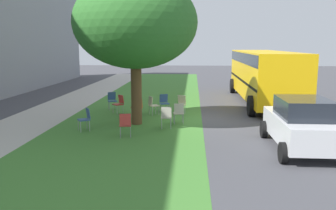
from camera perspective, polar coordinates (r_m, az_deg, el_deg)
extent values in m
plane|color=#424247|center=(15.78, 6.14, -2.40)|extent=(80.00, 80.00, 0.00)
cube|color=#3D752D|center=(15.98, -5.41, -2.23)|extent=(48.00, 6.00, 0.01)
cube|color=#ADA89E|center=(17.24, -20.01, -1.89)|extent=(48.00, 2.80, 0.01)
cylinder|color=brown|center=(14.76, -5.07, 2.57)|extent=(0.44, 0.44, 2.94)
ellipsoid|color=#2D6B28|center=(14.67, -5.23, 12.94)|extent=(4.97, 4.97, 3.67)
cube|color=#335184|center=(14.04, -13.29, -2.29)|extent=(0.57, 0.56, 0.04)
cube|color=#335184|center=(14.04, -12.62, -1.27)|extent=(0.38, 0.29, 0.40)
cylinder|color=gray|center=(14.22, -14.10, -3.12)|extent=(0.02, 0.02, 0.42)
cylinder|color=gray|center=(13.88, -13.73, -3.42)|extent=(0.02, 0.02, 0.42)
cylinder|color=gray|center=(14.30, -12.79, -2.99)|extent=(0.02, 0.02, 0.42)
cylinder|color=gray|center=(13.96, -12.38, -3.28)|extent=(0.02, 0.02, 0.42)
cube|color=#B7332D|center=(17.27, -7.98, 0.10)|extent=(0.58, 0.58, 0.04)
cube|color=#B7332D|center=(17.33, -7.49, 0.95)|extent=(0.35, 0.34, 0.40)
cylinder|color=gray|center=(17.38, -8.75, -0.63)|extent=(0.02, 0.02, 0.42)
cylinder|color=gray|center=(17.07, -8.12, -0.80)|extent=(0.02, 0.02, 0.42)
cylinder|color=gray|center=(17.55, -7.80, -0.50)|extent=(0.02, 0.02, 0.42)
cylinder|color=gray|center=(17.25, -7.16, -0.67)|extent=(0.02, 0.02, 0.42)
cube|color=#ADA393|center=(14.92, 1.69, -1.33)|extent=(0.46, 0.48, 0.04)
cube|color=#ADA393|center=(14.70, 1.78, -0.54)|extent=(0.15, 0.41, 0.40)
cylinder|color=gray|center=(15.16, 2.28, -2.04)|extent=(0.02, 0.02, 0.42)
cylinder|color=gray|center=(15.11, 0.93, -2.07)|extent=(0.02, 0.02, 0.42)
cylinder|color=gray|center=(14.83, 2.45, -2.31)|extent=(0.02, 0.02, 0.42)
cylinder|color=gray|center=(14.78, 1.07, -2.34)|extent=(0.02, 0.02, 0.42)
cube|color=#335184|center=(18.31, -8.84, 0.62)|extent=(0.54, 0.55, 0.04)
cube|color=#335184|center=(18.45, -8.96, 1.44)|extent=(0.24, 0.40, 0.40)
cylinder|color=gray|center=(18.15, -9.27, -0.20)|extent=(0.02, 0.02, 0.42)
cylinder|color=gray|center=(18.22, -8.16, -0.14)|extent=(0.02, 0.02, 0.42)
cylinder|color=gray|center=(18.48, -9.47, -0.03)|extent=(0.02, 0.02, 0.42)
cylinder|color=gray|center=(18.55, -8.38, 0.03)|extent=(0.02, 0.02, 0.42)
cube|color=#C64C1E|center=(16.31, -5.04, -0.41)|extent=(0.57, 0.57, 0.04)
cube|color=#C64C1E|center=(16.11, -4.77, 0.33)|extent=(0.30, 0.38, 0.40)
cylinder|color=gray|center=(16.58, -4.72, -1.05)|extent=(0.02, 0.02, 0.42)
cylinder|color=gray|center=(16.42, -5.85, -1.17)|extent=(0.02, 0.02, 0.42)
cylinder|color=gray|center=(16.28, -4.20, -1.24)|extent=(0.02, 0.02, 0.42)
cylinder|color=gray|center=(16.12, -5.34, -1.36)|extent=(0.02, 0.02, 0.42)
cube|color=#B7332D|center=(12.87, -6.81, -3.18)|extent=(0.47, 0.48, 0.04)
cube|color=#B7332D|center=(12.65, -6.84, -2.30)|extent=(0.15, 0.41, 0.40)
cylinder|color=gray|center=(13.09, -5.99, -3.98)|extent=(0.02, 0.02, 0.42)
cylinder|color=gray|center=(13.09, -7.57, -4.00)|extent=(0.02, 0.02, 0.42)
cylinder|color=gray|center=(12.76, -5.98, -4.34)|extent=(0.02, 0.02, 0.42)
cylinder|color=gray|center=(12.76, -7.60, -4.36)|extent=(0.02, 0.02, 0.42)
cube|color=beige|center=(16.78, -2.25, -0.10)|extent=(0.57, 0.56, 0.04)
cube|color=beige|center=(16.67, -2.82, 0.67)|extent=(0.39, 0.28, 0.40)
cylinder|color=gray|center=(16.73, -1.46, -0.92)|extent=(0.02, 0.02, 0.42)
cylinder|color=gray|center=(17.05, -1.98, -0.72)|extent=(0.02, 0.02, 0.42)
cylinder|color=gray|center=(16.59, -2.52, -1.02)|extent=(0.02, 0.02, 0.42)
cylinder|color=gray|center=(16.91, -3.02, -0.81)|extent=(0.02, 0.02, 0.42)
cube|color=beige|center=(16.98, 1.93, 0.02)|extent=(0.54, 0.55, 0.04)
cube|color=beige|center=(17.10, 2.21, 0.90)|extent=(0.25, 0.40, 0.40)
cylinder|color=gray|center=(16.95, 1.13, -0.78)|extent=(0.02, 0.02, 0.42)
cylinder|color=gray|center=(16.79, 2.21, -0.89)|extent=(0.02, 0.02, 0.42)
cylinder|color=gray|center=(17.25, 1.65, -0.60)|extent=(0.02, 0.02, 0.42)
cylinder|color=gray|center=(17.09, 2.73, -0.70)|extent=(0.02, 0.02, 0.42)
cube|color=#335184|center=(17.34, -0.56, 0.23)|extent=(0.51, 0.53, 0.04)
cube|color=#335184|center=(17.47, -0.70, 1.10)|extent=(0.21, 0.41, 0.40)
cylinder|color=gray|center=(17.17, -1.00, -0.64)|extent=(0.02, 0.02, 0.42)
cylinder|color=gray|center=(17.26, 0.16, -0.59)|extent=(0.02, 0.02, 0.42)
cylinder|color=gray|center=(17.49, -1.26, -0.45)|extent=(0.02, 0.02, 0.42)
cylinder|color=gray|center=(17.58, -0.12, -0.40)|extent=(0.02, 0.02, 0.42)
cube|color=#ADA393|center=(14.11, -0.28, -1.97)|extent=(0.44, 0.46, 0.04)
cube|color=#ADA393|center=(13.88, -0.27, -1.15)|extent=(0.12, 0.41, 0.40)
cylinder|color=gray|center=(14.33, 0.43, -2.73)|extent=(0.02, 0.02, 0.42)
cylinder|color=gray|center=(14.32, -1.02, -2.73)|extent=(0.02, 0.02, 0.42)
cylinder|color=gray|center=(13.99, 0.47, -3.03)|extent=(0.02, 0.02, 0.42)
cylinder|color=gray|center=(13.99, -1.01, -3.03)|extent=(0.02, 0.02, 0.42)
cube|color=silver|center=(12.00, 20.43, -3.50)|extent=(3.70, 1.64, 0.76)
cube|color=#1E232B|center=(11.74, 20.82, -0.58)|extent=(1.90, 1.44, 0.64)
cylinder|color=black|center=(13.20, 15.00, -3.74)|extent=(0.60, 0.18, 0.60)
cylinder|color=black|center=(13.65, 22.20, -3.71)|extent=(0.60, 0.18, 0.60)
cylinder|color=black|center=(10.56, 17.88, -7.25)|extent=(0.60, 0.18, 0.60)
cube|color=yellow|center=(20.91, 14.94, 4.81)|extent=(10.40, 2.44, 2.50)
cube|color=black|center=(20.94, 14.90, 3.86)|extent=(10.30, 2.46, 0.12)
cube|color=black|center=(20.85, 15.05, 7.28)|extent=(10.30, 2.46, 0.56)
cylinder|color=black|center=(24.77, 10.23, 3.03)|extent=(0.96, 0.28, 0.96)
cylinder|color=black|center=(25.17, 15.95, 2.91)|extent=(0.96, 0.28, 0.96)
cylinder|color=black|center=(16.92, 13.12, -0.13)|extent=(0.96, 0.28, 0.96)
cylinder|color=black|center=(17.50, 21.29, -0.22)|extent=(0.96, 0.28, 0.96)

